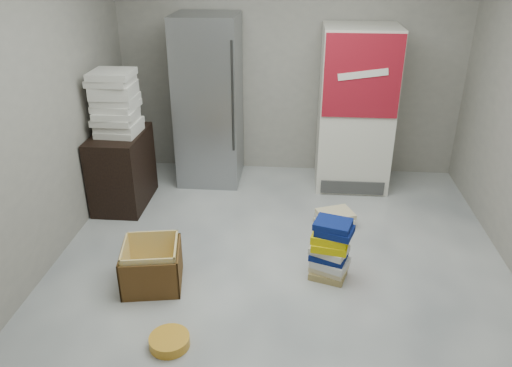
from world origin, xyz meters
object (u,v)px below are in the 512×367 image
object	(u,v)px
wood_shelf	(122,169)
cardboard_box	(152,268)
coke_cooler	(355,109)
phonebook_stack_main	(330,250)
steel_fridge	(209,101)

from	to	relation	value
wood_shelf	cardboard_box	xyz separation A→B (m)	(0.69, -1.40, -0.24)
cardboard_box	coke_cooler	bearing A→B (deg)	39.99
phonebook_stack_main	cardboard_box	size ratio (longest dim) A/B	0.99
steel_fridge	wood_shelf	distance (m)	1.23
coke_cooler	cardboard_box	xyz separation A→B (m)	(-1.79, -2.12, -0.75)
wood_shelf	cardboard_box	bearing A→B (deg)	-63.68
steel_fridge	phonebook_stack_main	distance (m)	2.42
phonebook_stack_main	coke_cooler	bearing A→B (deg)	97.09
steel_fridge	phonebook_stack_main	world-z (taller)	steel_fridge
steel_fridge	phonebook_stack_main	xyz separation A→B (m)	(1.32, -1.91, -0.68)
steel_fridge	wood_shelf	world-z (taller)	steel_fridge
coke_cooler	cardboard_box	size ratio (longest dim) A/B	3.32
steel_fridge	phonebook_stack_main	bearing A→B (deg)	-55.26
steel_fridge	phonebook_stack_main	size ratio (longest dim) A/B	3.53
phonebook_stack_main	cardboard_box	bearing A→B (deg)	-154.54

